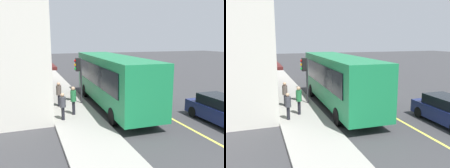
{
  "view_description": "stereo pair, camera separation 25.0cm",
  "coord_description": "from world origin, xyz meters",
  "views": [
    {
      "loc": [
        -17.85,
        7.94,
        4.65
      ],
      "look_at": [
        -2.82,
        2.44,
        1.6
      ],
      "focal_mm": 38.11,
      "sensor_mm": 36.0,
      "label": 1
    },
    {
      "loc": [
        -17.94,
        7.7,
        4.65
      ],
      "look_at": [
        -2.82,
        2.44,
        1.6
      ],
      "focal_mm": 38.11,
      "sensor_mm": 36.0,
      "label": 2
    }
  ],
  "objects": [
    {
      "name": "ground",
      "position": [
        0.0,
        0.0,
        0.0
      ],
      "size": [
        120.0,
        120.0,
        0.0
      ],
      "primitive_type": "plane",
      "color": "#38383A"
    },
    {
      "name": "sidewalk",
      "position": [
        0.0,
        5.29,
        0.07
      ],
      "size": [
        80.0,
        2.76,
        0.15
      ],
      "primitive_type": "cube",
      "color": "#9E9B93",
      "rests_on": "ground"
    },
    {
      "name": "lane_centre_stripe",
      "position": [
        0.0,
        0.0,
        0.0
      ],
      "size": [
        36.0,
        0.16,
        0.01
      ],
      "primitive_type": "cube",
      "color": "#D8D14C",
      "rests_on": "ground"
    },
    {
      "name": "bus",
      "position": [
        -2.78,
        2.42,
        1.99
      ],
      "size": [
        11.19,
        2.84,
        3.5
      ],
      "color": "#197F47",
      "rests_on": "ground"
    },
    {
      "name": "traffic_light",
      "position": [
        -1.72,
        4.5,
        2.53
      ],
      "size": [
        0.3,
        0.52,
        3.2
      ],
      "color": "#2D2D33",
      "rests_on": "sidewalk"
    },
    {
      "name": "car_maroon",
      "position": [
        7.64,
        -2.13,
        0.74
      ],
      "size": [
        4.35,
        1.95,
        1.52
      ],
      "color": "maroon",
      "rests_on": "ground"
    },
    {
      "name": "car_silver",
      "position": [
        12.62,
        -2.09,
        0.74
      ],
      "size": [
        4.32,
        1.89,
        1.52
      ],
      "color": "#B7BABF",
      "rests_on": "ground"
    },
    {
      "name": "car_navy",
      "position": [
        -8.02,
        -2.19,
        0.74
      ],
      "size": [
        4.32,
        1.9,
        1.52
      ],
      "color": "navy",
      "rests_on": "ground"
    },
    {
      "name": "pedestrian_near_storefront",
      "position": [
        -4.14,
        5.38,
        1.18
      ],
      "size": [
        0.34,
        0.34,
        1.72
      ],
      "color": "black",
      "rests_on": "sidewalk"
    },
    {
      "name": "pedestrian_at_corner",
      "position": [
        -2.07,
        5.96,
        1.15
      ],
      "size": [
        0.34,
        0.34,
        1.67
      ],
      "color": "black",
      "rests_on": "sidewalk"
    },
    {
      "name": "pedestrian_by_curb",
      "position": [
        -4.89,
        6.12,
        1.07
      ],
      "size": [
        0.34,
        0.34,
        1.55
      ],
      "color": "black",
      "rests_on": "sidewalk"
    }
  ]
}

